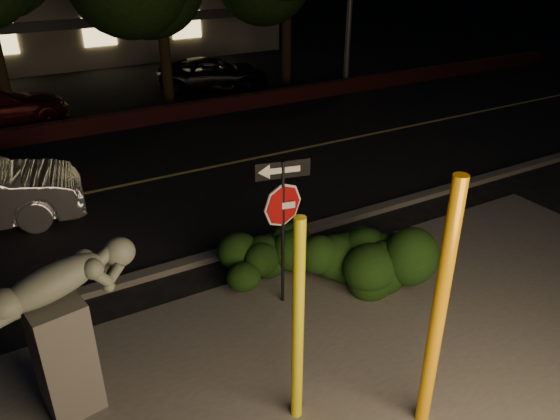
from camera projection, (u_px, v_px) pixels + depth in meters
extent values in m
plane|color=black|center=(120.00, 143.00, 15.73)|extent=(90.00, 90.00, 0.00)
cube|color=#4C4944|center=(345.00, 390.00, 7.23)|extent=(14.00, 6.00, 0.02)
cube|color=black|center=(153.00, 180.00, 13.41)|extent=(80.00, 8.00, 0.01)
cube|color=gold|center=(153.00, 179.00, 13.41)|extent=(80.00, 0.12, 0.00)
cube|color=#4C4944|center=(222.00, 253.00, 10.22)|extent=(80.00, 0.25, 0.12)
cube|color=#4F191A|center=(108.00, 123.00, 16.63)|extent=(40.00, 0.35, 0.50)
cube|color=black|center=(72.00, 89.00, 21.14)|extent=(40.00, 12.00, 0.01)
cube|color=#695F54|center=(31.00, 12.00, 26.42)|extent=(22.00, 10.00, 4.00)
cube|color=#333338|center=(49.00, 26.00, 22.48)|extent=(22.00, 0.20, 0.40)
cube|color=#FFD87F|center=(99.00, 32.00, 23.59)|extent=(1.40, 0.08, 1.20)
cube|color=#FFD87F|center=(186.00, 25.00, 25.36)|extent=(1.40, 0.08, 1.20)
cylinder|color=black|center=(165.00, 48.00, 18.10)|extent=(0.36, 0.36, 4.00)
cylinder|color=black|center=(287.00, 35.00, 20.72)|extent=(0.36, 0.36, 3.90)
cylinder|color=yellow|center=(298.00, 326.00, 6.24)|extent=(0.14, 0.14, 2.81)
cylinder|color=#FFA80E|center=(439.00, 312.00, 6.05)|extent=(0.17, 0.17, 3.32)
cylinder|color=black|center=(283.00, 236.00, 8.43)|extent=(0.05, 0.05, 2.47)
cube|color=white|center=(283.00, 205.00, 8.19)|extent=(0.37, 0.11, 0.11)
cube|color=black|center=(283.00, 170.00, 7.93)|extent=(0.82, 0.21, 0.27)
cube|color=white|center=(283.00, 170.00, 7.93)|extent=(0.52, 0.14, 0.11)
cube|color=#4C4944|center=(64.00, 357.00, 6.65)|extent=(0.72, 0.72, 1.61)
sphere|color=gray|center=(119.00, 252.00, 6.62)|extent=(0.37, 0.37, 0.37)
ellipsoid|color=black|center=(262.00, 255.00, 9.30)|extent=(2.09, 1.13, 1.04)
ellipsoid|color=black|center=(355.00, 250.00, 9.28)|extent=(2.08, 1.54, 1.22)
ellipsoid|color=black|center=(392.00, 255.00, 9.19)|extent=(1.79, 1.30, 1.13)
imported|color=black|center=(213.00, 74.00, 20.96)|extent=(4.64, 3.25, 1.18)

